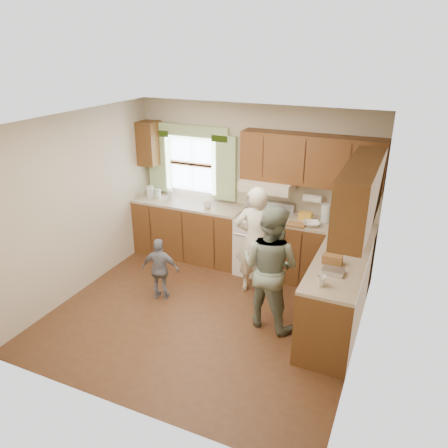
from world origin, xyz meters
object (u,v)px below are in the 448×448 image
at_px(woman_right, 270,267).
at_px(child, 160,269).
at_px(stove, 263,243).
at_px(woman_left, 256,240).

xyz_separation_m(woman_right, child, (-1.54, -0.05, -0.35)).
bearing_deg(child, stove, -141.70).
distance_m(woman_right, child, 1.58).
bearing_deg(stove, child, -127.90).
height_order(woman_left, woman_right, woman_right).
distance_m(stove, woman_right, 1.41).
bearing_deg(stove, woman_right, -67.95).
xyz_separation_m(woman_left, woman_right, (0.44, -0.68, 0.01)).
height_order(stove, woman_left, woman_left).
bearing_deg(woman_left, child, 16.59).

